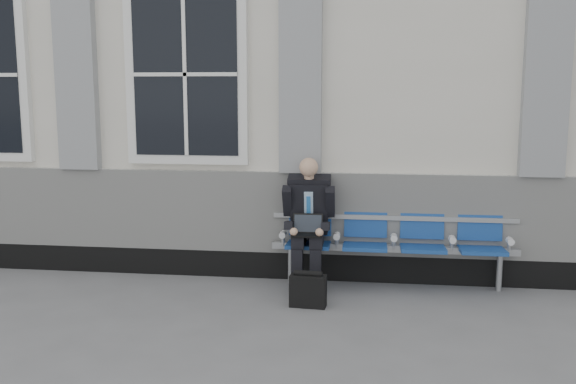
# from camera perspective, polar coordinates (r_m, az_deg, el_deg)

# --- Properties ---
(ground) EXTENTS (70.00, 70.00, 0.00)m
(ground) POSITION_cam_1_polar(r_m,az_deg,el_deg) (6.26, -15.45, -10.74)
(ground) COLOR slate
(ground) RESTS_ON ground
(station_building) EXTENTS (14.40, 4.40, 4.49)m
(station_building) POSITION_cam_1_polar(r_m,az_deg,el_deg) (9.19, -7.67, 9.86)
(station_building) COLOR silver
(station_building) RESTS_ON ground
(bench) EXTENTS (2.60, 0.47, 0.91)m
(bench) POSITION_cam_1_polar(r_m,az_deg,el_deg) (6.91, 9.37, -3.87)
(bench) COLOR #9EA0A3
(bench) RESTS_ON ground
(businessman) EXTENTS (0.55, 0.74, 1.39)m
(businessman) POSITION_cam_1_polar(r_m,az_deg,el_deg) (6.77, 1.84, -2.28)
(businessman) COLOR black
(businessman) RESTS_ON ground
(briefcase) EXTENTS (0.36, 0.18, 0.36)m
(briefcase) POSITION_cam_1_polar(r_m,az_deg,el_deg) (6.29, 1.79, -8.71)
(briefcase) COLOR black
(briefcase) RESTS_ON ground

